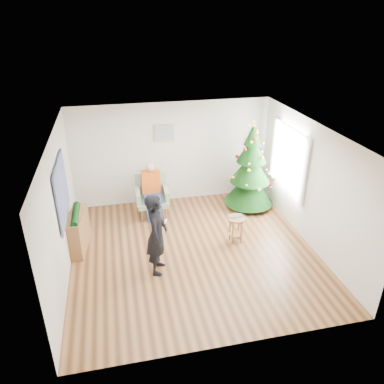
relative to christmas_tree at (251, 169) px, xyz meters
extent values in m
plane|color=brown|center=(-1.83, -1.70, -1.01)|extent=(5.00, 5.00, 0.00)
plane|color=white|center=(-1.83, -1.70, 1.59)|extent=(5.00, 5.00, 0.00)
plane|color=silver|center=(-1.83, 0.80, 0.29)|extent=(5.00, 0.00, 5.00)
plane|color=silver|center=(-1.83, -4.20, 0.29)|extent=(5.00, 0.00, 5.00)
plane|color=silver|center=(-4.33, -1.70, 0.29)|extent=(0.00, 5.00, 5.00)
plane|color=silver|center=(0.67, -1.70, 0.29)|extent=(0.00, 5.00, 5.00)
cube|color=white|center=(0.64, -0.70, 0.49)|extent=(0.04, 1.30, 1.40)
cube|color=white|center=(0.61, -1.45, 0.49)|extent=(0.05, 0.25, 1.50)
cube|color=white|center=(0.61, 0.05, 0.49)|extent=(0.05, 0.25, 1.50)
cylinder|color=#3F2816|center=(0.00, 0.00, -0.87)|extent=(0.10, 0.10, 0.29)
cone|color=black|center=(0.00, 0.00, -0.49)|extent=(1.25, 1.25, 0.81)
cone|color=black|center=(0.00, 0.00, 0.04)|extent=(1.00, 1.00, 0.72)
cone|color=black|center=(0.00, 0.00, 0.52)|extent=(0.73, 0.73, 0.62)
cone|color=black|center=(0.00, 0.00, 0.90)|extent=(0.42, 0.42, 0.53)
cone|color=gold|center=(0.00, 0.00, 1.17)|extent=(0.13, 0.13, 0.13)
cylinder|color=brown|center=(-0.85, -1.50, -0.44)|extent=(0.40, 0.40, 0.04)
cylinder|color=brown|center=(-0.85, -1.50, -0.84)|extent=(0.30, 0.30, 0.02)
imported|color=silver|center=(-0.85, -1.50, -0.41)|extent=(0.34, 0.23, 0.03)
cube|color=gray|center=(-2.47, 0.04, -0.64)|extent=(0.74, 0.69, 0.12)
cube|color=gray|center=(-2.46, 0.36, -0.30)|extent=(0.73, 0.13, 0.60)
cube|color=gray|center=(-2.81, 0.05, -0.48)|extent=(0.11, 0.57, 0.30)
cube|color=gray|center=(-2.12, 0.04, -0.48)|extent=(0.11, 0.57, 0.30)
cube|color=navy|center=(-2.47, -0.04, -0.51)|extent=(0.42, 0.44, 0.14)
cube|color=#CB4F13|center=(-2.47, 0.19, -0.18)|extent=(0.44, 0.23, 0.55)
sphere|color=tan|center=(-2.47, 0.17, 0.20)|extent=(0.23, 0.23, 0.23)
imported|color=black|center=(-2.63, -2.14, -0.20)|extent=(0.54, 0.68, 1.64)
cube|color=white|center=(-2.46, -2.17, 0.08)|extent=(0.07, 0.13, 0.04)
cube|color=brown|center=(-4.16, -1.04, -0.61)|extent=(0.43, 1.03, 0.80)
cylinder|color=black|center=(-4.16, -1.04, -0.19)|extent=(0.14, 0.90, 0.14)
cube|color=black|center=(-4.29, -1.40, 0.54)|extent=(0.03, 1.50, 1.15)
cube|color=tan|center=(-2.03, 0.77, 0.84)|extent=(0.52, 0.03, 0.42)
cube|color=gray|center=(-2.03, 0.75, 0.84)|extent=(0.44, 0.02, 0.34)
camera|label=1|loc=(-3.26, -8.04, 3.59)|focal=35.00mm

